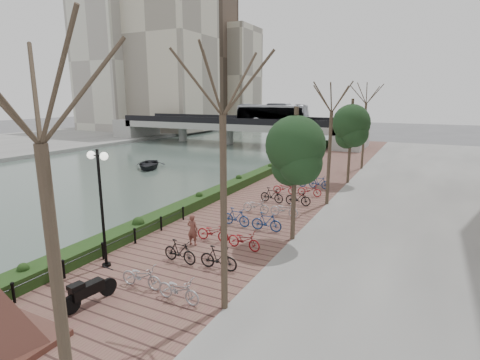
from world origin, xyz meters
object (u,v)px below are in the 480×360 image
Objects in this scene: pedestrian at (193,230)px; boat at (149,164)px; lamppost at (100,184)px; motorcycle at (90,289)px.

pedestrian is 23.25m from boat.
boat is at bearing 126.11° from lamppost.
lamppost is 1.14× the size of boat.
lamppost reaches higher than boat.
lamppost is 2.84× the size of motorcycle.
lamppost is 3.24× the size of pedestrian.
boat is (-16.31, 22.33, -0.58)m from motorcycle.
lamppost is at bearing -85.98° from boat.
motorcycle is at bearing -53.59° from lamppost.
motorcycle is at bearing -85.95° from boat.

